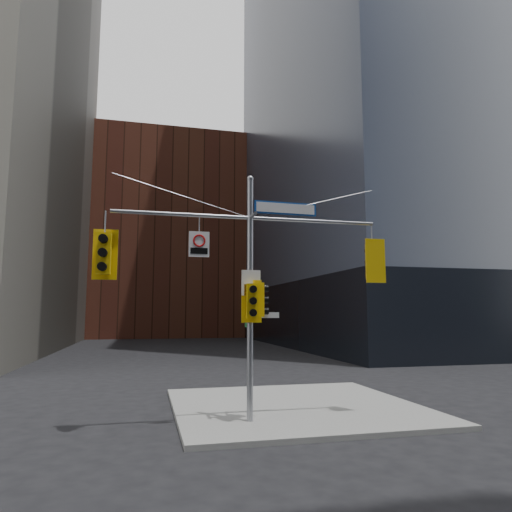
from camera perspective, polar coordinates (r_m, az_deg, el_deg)
name	(u,v)px	position (r m, az deg, el deg)	size (l,w,h in m)	color
ground	(268,447)	(11.85, 1.56, -22.71)	(160.00, 160.00, 0.00)	black
sidewalk_corner	(295,406)	(16.12, 4.87, -18.22)	(8.00, 8.00, 0.15)	gray
podium_ne	(443,315)	(53.01, 22.31, -6.82)	(36.40, 36.40, 6.00)	black
brick_midrise	(167,241)	(69.93, -11.01, 1.88)	(26.00, 20.00, 28.00)	brown
signal_assembly	(250,271)	(13.41, -0.74, -1.85)	(8.00, 0.80, 7.30)	#95979D
traffic_light_west_arm	(104,254)	(13.18, -18.47, 0.29)	(0.67, 0.56, 1.41)	yellow
traffic_light_east_arm	(373,261)	(14.84, 14.37, -0.65)	(0.66, 0.52, 1.38)	yellow
traffic_light_pole_side	(261,300)	(13.43, 0.60, -5.49)	(0.38, 0.33, 1.00)	yellow
traffic_light_pole_front	(252,301)	(13.09, -0.48, -5.66)	(0.59, 0.49, 1.23)	yellow
street_sign_blade	(286,208)	(14.01, 3.73, 5.96)	(1.98, 0.12, 0.39)	#103F99
regulatory_sign_arm	(199,243)	(13.23, -7.12, 1.58)	(0.59, 0.08, 0.74)	silver
regulatory_sign_pole	(251,283)	(13.26, -0.63, -3.45)	(0.57, 0.06, 0.74)	silver
street_blade_ew	(265,315)	(13.46, 1.13, -7.40)	(0.84, 0.10, 0.17)	silver
street_blade_ns	(247,325)	(13.80, -1.17, -8.57)	(0.12, 0.78, 0.16)	#145926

